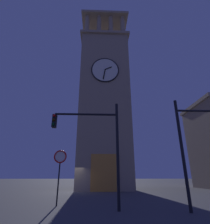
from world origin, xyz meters
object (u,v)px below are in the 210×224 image
(clocktower, at_px, (104,107))
(traffic_signal_mid, at_px, (208,133))
(no_horn_sign, at_px, (60,161))
(traffic_signal_near, at_px, (96,137))

(clocktower, xyz_separation_m, traffic_signal_mid, (-5.04, 15.91, -7.73))
(traffic_signal_mid, bearing_deg, clocktower, -72.43)
(clocktower, xyz_separation_m, no_horn_sign, (3.14, 13.72, -9.03))
(clocktower, height_order, no_horn_sign, clocktower)
(clocktower, distance_m, no_horn_sign, 16.73)
(clocktower, bearing_deg, no_horn_sign, 77.11)
(clocktower, bearing_deg, traffic_signal_mid, 107.57)
(traffic_signal_mid, bearing_deg, no_horn_sign, -14.96)
(traffic_signal_mid, distance_m, no_horn_sign, 8.57)
(clocktower, bearing_deg, traffic_signal_near, 86.36)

